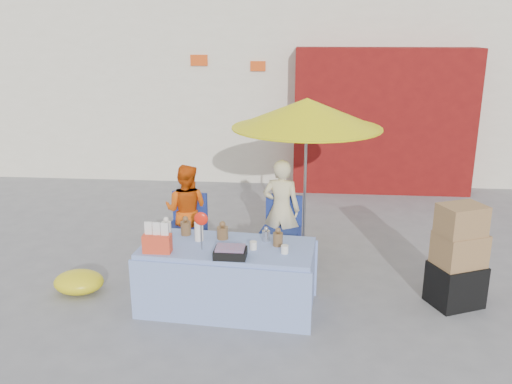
# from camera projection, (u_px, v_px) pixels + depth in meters

# --- Properties ---
(ground) EXTENTS (80.00, 80.00, 0.00)m
(ground) POSITION_uv_depth(u_px,v_px,m) (234.00, 288.00, 6.36)
(ground) COLOR slate
(ground) RESTS_ON ground
(backdrop) EXTENTS (14.00, 8.00, 7.80)m
(backdrop) POSITION_uv_depth(u_px,v_px,m) (295.00, 20.00, 12.58)
(backdrop) COLOR silver
(backdrop) RESTS_ON ground
(market_table) EXTENTS (1.93, 1.02, 1.13)m
(market_table) POSITION_uv_depth(u_px,v_px,m) (227.00, 276.00, 5.82)
(market_table) COLOR #829CD0
(market_table) RESTS_ON ground
(chair_left) EXTENTS (0.55, 0.54, 0.85)m
(chair_left) POSITION_uv_depth(u_px,v_px,m) (186.00, 240.00, 7.12)
(chair_left) COLOR navy
(chair_left) RESTS_ON ground
(chair_right) EXTENTS (0.55, 0.54, 0.85)m
(chair_right) POSITION_uv_depth(u_px,v_px,m) (280.00, 243.00, 7.01)
(chair_right) COLOR navy
(chair_right) RESTS_ON ground
(vendor_orange) EXTENTS (0.67, 0.56, 1.24)m
(vendor_orange) POSITION_uv_depth(u_px,v_px,m) (186.00, 210.00, 7.14)
(vendor_orange) COLOR #DF510B
(vendor_orange) RESTS_ON ground
(vendor_beige) EXTENTS (0.53, 0.39, 1.33)m
(vendor_beige) POSITION_uv_depth(u_px,v_px,m) (281.00, 210.00, 7.02)
(vendor_beige) COLOR beige
(vendor_beige) RESTS_ON ground
(umbrella) EXTENTS (1.90, 1.90, 2.09)m
(umbrella) POSITION_uv_depth(u_px,v_px,m) (307.00, 114.00, 6.78)
(umbrella) COLOR gray
(umbrella) RESTS_ON ground
(box_stack) EXTENTS (0.65, 0.60, 1.15)m
(box_stack) POSITION_uv_depth(u_px,v_px,m) (458.00, 260.00, 5.83)
(box_stack) COLOR black
(box_stack) RESTS_ON ground
(tarp_bundle) EXTENTS (0.70, 0.63, 0.26)m
(tarp_bundle) POSITION_uv_depth(u_px,v_px,m) (79.00, 282.00, 6.21)
(tarp_bundle) COLOR yellow
(tarp_bundle) RESTS_ON ground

